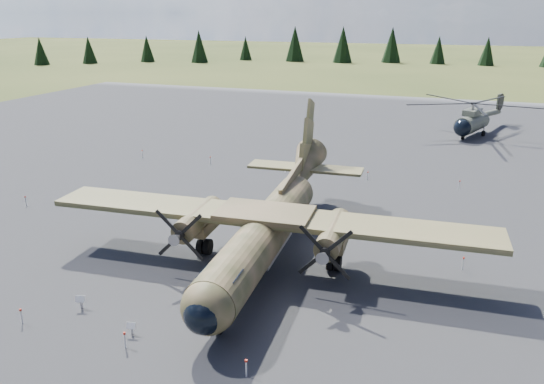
% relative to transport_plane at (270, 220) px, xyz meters
% --- Properties ---
extents(ground, '(500.00, 500.00, 0.00)m').
position_rel_transport_plane_xyz_m(ground, '(-5.03, 2.36, -2.56)').
color(ground, brown).
rests_on(ground, ground).
extents(apron, '(120.00, 120.00, 0.04)m').
position_rel_transport_plane_xyz_m(apron, '(-5.03, 12.36, -2.56)').
color(apron, slate).
rests_on(apron, ground).
extents(transport_plane, '(27.08, 24.56, 8.92)m').
position_rel_transport_plane_xyz_m(transport_plane, '(0.00, 0.00, 0.00)').
color(transport_plane, '#424324').
rests_on(transport_plane, ground).
extents(helicopter_near, '(21.53, 21.53, 4.29)m').
position_rel_transport_plane_xyz_m(helicopter_near, '(11.93, 41.25, 0.48)').
color(helicopter_near, '#636759').
rests_on(helicopter_near, ground).
extents(info_placard_left, '(0.53, 0.32, 0.77)m').
position_rel_transport_plane_xyz_m(info_placard_left, '(-7.19, -8.99, -2.05)').
color(info_placard_left, gray).
rests_on(info_placard_left, ground).
extents(info_placard_right, '(0.46, 0.25, 0.68)m').
position_rel_transport_plane_xyz_m(info_placard_right, '(-3.37, -10.13, -2.11)').
color(info_placard_right, gray).
rests_on(info_placard_right, ground).
extents(barrier_fence, '(33.12, 29.62, 0.85)m').
position_rel_transport_plane_xyz_m(barrier_fence, '(-5.49, 2.29, -2.05)').
color(barrier_fence, white).
rests_on(barrier_fence, ground).
extents(treeline, '(293.69, 287.94, 10.92)m').
position_rel_transport_plane_xyz_m(treeline, '(-0.73, 5.26, 2.12)').
color(treeline, black).
rests_on(treeline, ground).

